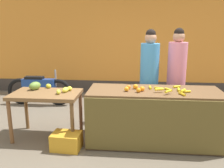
{
  "coord_description": "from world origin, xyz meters",
  "views": [
    {
      "loc": [
        0.15,
        -3.62,
        1.84
      ],
      "look_at": [
        -0.2,
        0.15,
        0.93
      ],
      "focal_mm": 37.49,
      "sensor_mm": 36.0,
      "label": 1
    }
  ],
  "objects_px": {
    "vendor_woman_blue_shirt": "(149,79)",
    "produce_crate": "(67,141)",
    "parked_motorcycle": "(39,89)",
    "produce_sack": "(101,108)",
    "vendor_woman_pink_shirt": "(176,78)"
  },
  "relations": [
    {
      "from": "produce_crate",
      "to": "parked_motorcycle",
      "type": "bearing_deg",
      "value": 121.54
    },
    {
      "from": "vendor_woman_blue_shirt",
      "to": "parked_motorcycle",
      "type": "xyz_separation_m",
      "value": [
        -2.56,
        1.02,
        -0.52
      ]
    },
    {
      "from": "vendor_woman_pink_shirt",
      "to": "parked_motorcycle",
      "type": "bearing_deg",
      "value": 162.74
    },
    {
      "from": "vendor_woman_blue_shirt",
      "to": "vendor_woman_pink_shirt",
      "type": "height_order",
      "value": "vendor_woman_pink_shirt"
    },
    {
      "from": "vendor_woman_blue_shirt",
      "to": "produce_sack",
      "type": "height_order",
      "value": "vendor_woman_blue_shirt"
    },
    {
      "from": "parked_motorcycle",
      "to": "produce_sack",
      "type": "height_order",
      "value": "parked_motorcycle"
    },
    {
      "from": "vendor_woman_pink_shirt",
      "to": "produce_crate",
      "type": "xyz_separation_m",
      "value": [
        -1.8,
        -1.1,
        -0.8
      ]
    },
    {
      "from": "vendor_woman_blue_shirt",
      "to": "produce_crate",
      "type": "relative_size",
      "value": 4.14
    },
    {
      "from": "parked_motorcycle",
      "to": "produce_crate",
      "type": "height_order",
      "value": "parked_motorcycle"
    },
    {
      "from": "vendor_woman_pink_shirt",
      "to": "produce_sack",
      "type": "xyz_separation_m",
      "value": [
        -1.43,
        0.02,
        -0.63
      ]
    },
    {
      "from": "vendor_woman_blue_shirt",
      "to": "produce_crate",
      "type": "height_order",
      "value": "vendor_woman_blue_shirt"
    },
    {
      "from": "parked_motorcycle",
      "to": "produce_sack",
      "type": "relative_size",
      "value": 2.7
    },
    {
      "from": "vendor_woman_blue_shirt",
      "to": "parked_motorcycle",
      "type": "distance_m",
      "value": 2.8
    },
    {
      "from": "produce_crate",
      "to": "produce_sack",
      "type": "xyz_separation_m",
      "value": [
        0.38,
        1.12,
        0.17
      ]
    },
    {
      "from": "vendor_woman_pink_shirt",
      "to": "vendor_woman_blue_shirt",
      "type": "bearing_deg",
      "value": -171.92
    }
  ]
}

